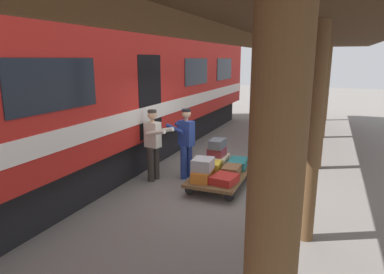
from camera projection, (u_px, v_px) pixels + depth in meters
The scene contains 16 objects.
ground_plane at pixel (228, 183), 7.97m from camera, with size 60.00×60.00×0.00m, color slate.
platform_canopy at pixel (322, 35), 6.55m from camera, with size 3.20×20.43×3.56m.
train_car at pixel (100, 90), 8.80m from camera, with size 3.02×17.63×4.00m.
luggage_cart at pixel (221, 175), 7.80m from camera, with size 1.11×2.05×0.28m.
suitcase_brown_leather at pixel (231, 170), 7.67m from camera, with size 0.37×0.51×0.20m, color brown.
suitcase_teal_softside at pixel (238, 163), 8.18m from camera, with size 0.41×0.62×0.20m, color #1E666B.
suitcase_orange_carryall at pixel (202, 175), 7.35m from camera, with size 0.37×0.63×0.22m, color #CC6B23.
suitcase_red_plastic at pixel (224, 179), 7.17m from camera, with size 0.48×0.56×0.16m, color #AD231E.
suitcase_cream_canvas at pixel (218, 160), 8.36m from camera, with size 0.44×0.64×0.24m, color beige.
suitcase_yellow_case at pixel (211, 167), 7.85m from camera, with size 0.44×0.47×0.24m, color gold.
suitcase_burgundy_valise at pixel (217, 152), 8.31m from camera, with size 0.37×0.42×0.21m, color maroon.
suitcase_slate_roller at pixel (217, 144), 8.25m from camera, with size 0.31×0.50×0.21m, color #4C515B.
suitcase_gray_aluminum at pixel (203, 164), 7.30m from camera, with size 0.42×0.48×0.25m, color #9EA0A5.
porter_in_overalls at pixel (186, 141), 8.13m from camera, with size 0.73×0.56×1.70m.
porter_by_door at pixel (154, 143), 7.95m from camera, with size 0.71×0.51×1.70m.
baggage_tug at pixel (286, 109), 15.30m from camera, with size 1.22×1.78×1.30m.
Camera 1 is at (-2.07, 7.28, 2.85)m, focal length 31.60 mm.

